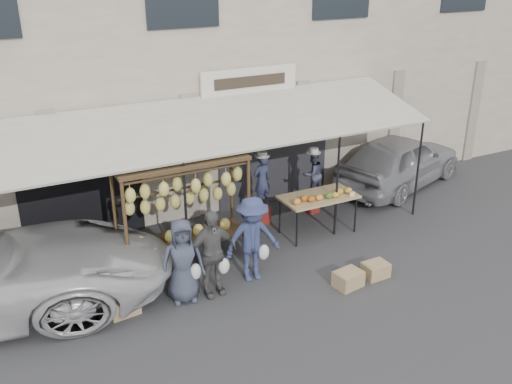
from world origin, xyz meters
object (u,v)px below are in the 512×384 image
banana_rack (183,193)px  crate_near_a (348,279)px  produce_table (320,198)px  sedan (399,160)px  crate_far (123,305)px  customer_left (183,261)px  customer_right (252,239)px  vendor_right (313,174)px  crate_near_b (375,270)px  vendor_left (262,181)px  customer_mid (211,253)px

banana_rack → crate_near_a: 3.57m
produce_table → sedan: size_ratio=0.40×
crate_far → customer_left: bearing=-4.2°
produce_table → sedan: (3.48, 1.42, -0.15)m
customer_right → crate_near_a: bearing=-31.9°
vendor_right → customer_right: (-2.68, -2.09, -0.14)m
vendor_right → crate_near_b: (-0.51, -3.13, -0.85)m
customer_left → crate_near_a: size_ratio=3.10×
vendor_left → crate_near_a: bearing=84.6°
customer_left → customer_right: (1.44, 0.07, 0.06)m
customer_right → sedan: (5.68, 2.47, -0.13)m
crate_near_a → crate_far: 4.18m
customer_left → sedan: (7.12, 2.54, -0.08)m
customer_right → vendor_right: bearing=42.1°
produce_table → customer_right: 2.44m
produce_table → crate_near_b: produce_table is taller
vendor_left → vendor_right: (1.36, -0.02, -0.07)m
vendor_right → customer_right: 3.40m
crate_near_a → customer_mid: bearing=158.2°
vendor_left → crate_near_b: 3.39m
vendor_left → crate_near_a: (0.16, -3.20, -0.91)m
produce_table → crate_near_a: bearing=-108.5°
banana_rack → sedan: size_ratio=0.61×
crate_near_a → customer_right: bearing=143.9°
vendor_right → customer_left: size_ratio=0.72×
produce_table → crate_near_b: bearing=-91.0°
customer_mid → customer_right: bearing=5.3°
crate_near_b → produce_table: bearing=89.0°
banana_rack → sedan: 6.81m
sedan → produce_table: bearing=93.3°
banana_rack → vendor_right: (3.62, 0.96, -0.57)m
crate_far → crate_near_b: bearing=-12.6°
customer_mid → crate_near_b: bearing=-19.2°
crate_far → banana_rack: bearing=34.8°
customer_left → crate_near_a: 3.16m
produce_table → customer_left: bearing=-162.9°
customer_left → customer_mid: (0.53, -0.06, 0.05)m
produce_table → vendor_left: bearing=129.6°
customer_mid → sedan: bearing=18.9°
produce_table → sedan: 3.76m
customer_mid → customer_right: customer_right is taller
banana_rack → crate_near_a: (2.43, -2.21, -1.41)m
crate_far → sedan: (8.23, 2.46, 0.57)m
vendor_right → customer_right: size_ratio=0.67×
customer_mid → sedan: customer_mid is taller
crate_near_b → sedan: 5.00m
customer_right → crate_near_b: size_ratio=3.51×
vendor_right → banana_rack: bearing=6.3°
vendor_left → customer_right: size_ratio=0.73×
banana_rack → crate_far: size_ratio=5.01×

